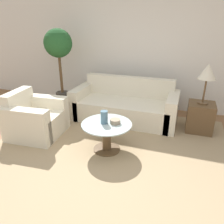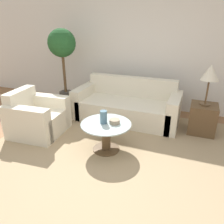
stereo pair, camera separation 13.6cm
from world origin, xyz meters
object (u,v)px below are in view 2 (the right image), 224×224
(vase, at_px, (104,117))
(armchair, at_px, (36,118))
(coffee_table, at_px, (106,133))
(table_lamp, at_px, (210,74))
(potted_plant, at_px, (62,52))
(sofa_main, at_px, (128,106))
(bowl, at_px, (115,121))

(vase, bearing_deg, armchair, 176.52)
(coffee_table, relative_size, table_lamp, 1.09)
(coffee_table, height_order, potted_plant, potted_plant)
(sofa_main, distance_m, coffee_table, 1.29)
(sofa_main, relative_size, armchair, 2.22)
(potted_plant, xyz_separation_m, bowl, (1.72, -1.34, -0.78))
(armchair, bearing_deg, potted_plant, 4.04)
(sofa_main, relative_size, coffee_table, 2.70)
(vase, xyz_separation_m, bowl, (0.16, 0.05, -0.07))
(table_lamp, relative_size, potted_plant, 0.40)
(coffee_table, distance_m, potted_plant, 2.33)
(sofa_main, xyz_separation_m, armchair, (-1.34, -1.21, 0.01))
(sofa_main, relative_size, vase, 10.45)
(sofa_main, xyz_separation_m, vase, (0.03, -1.29, 0.29))
(armchair, relative_size, coffee_table, 1.22)
(vase, bearing_deg, table_lamp, 39.79)
(bowl, bearing_deg, armchair, 178.65)
(potted_plant, bearing_deg, vase, -41.56)
(coffee_table, xyz_separation_m, vase, (-0.04, 0.00, 0.26))
(coffee_table, bearing_deg, bowl, 21.73)
(coffee_table, relative_size, vase, 3.86)
(coffee_table, relative_size, bowl, 4.87)
(vase, bearing_deg, bowl, 16.41)
(sofa_main, xyz_separation_m, potted_plant, (-1.53, 0.09, 1.01))
(armchair, xyz_separation_m, vase, (1.37, -0.08, 0.28))
(armchair, bearing_deg, bowl, -95.86)
(sofa_main, distance_m, table_lamp, 1.66)
(sofa_main, height_order, table_lamp, table_lamp)
(armchair, xyz_separation_m, coffee_table, (1.40, -0.08, 0.02))
(bowl, bearing_deg, potted_plant, 142.15)
(table_lamp, relative_size, vase, 3.54)
(sofa_main, relative_size, bowl, 13.17)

